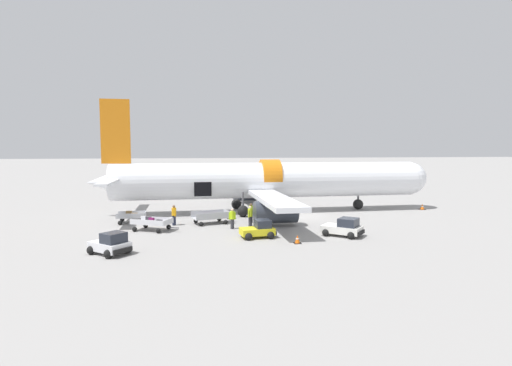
# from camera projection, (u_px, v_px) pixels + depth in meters

# --- Properties ---
(ground_plane) EXTENTS (500.00, 500.00, 0.00)m
(ground_plane) POSITION_uv_depth(u_px,v_px,m) (302.00, 216.00, 39.74)
(ground_plane) COLOR gray
(airplane) EXTENTS (36.30, 28.69, 11.55)m
(airplane) POSITION_uv_depth(u_px,v_px,m) (265.00, 181.00, 42.18)
(airplane) COLOR white
(airplane) RESTS_ON ground_plane
(baggage_tug_lead) EXTENTS (3.32, 3.20, 1.42)m
(baggage_tug_lead) POSITION_uv_depth(u_px,v_px,m) (344.00, 228.00, 30.71)
(baggage_tug_lead) COLOR silver
(baggage_tug_lead) RESTS_ON ground_plane
(baggage_tug_mid) EXTENTS (2.93, 2.88, 1.43)m
(baggage_tug_mid) POSITION_uv_depth(u_px,v_px,m) (111.00, 245.00, 25.41)
(baggage_tug_mid) COLOR silver
(baggage_tug_mid) RESTS_ON ground_plane
(baggage_tug_rear) EXTENTS (2.73, 2.10, 1.35)m
(baggage_tug_rear) POSITION_uv_depth(u_px,v_px,m) (259.00, 230.00, 30.18)
(baggage_tug_rear) COLOR yellow
(baggage_tug_rear) RESTS_ON ground_plane
(baggage_cart_loading) EXTENTS (4.20, 2.62, 1.11)m
(baggage_cart_loading) POSITION_uv_depth(u_px,v_px,m) (212.00, 217.00, 35.82)
(baggage_cart_loading) COLOR #B7BABF
(baggage_cart_loading) RESTS_ON ground_plane
(baggage_cart_queued) EXTENTS (3.97, 2.87, 1.12)m
(baggage_cart_queued) POSITION_uv_depth(u_px,v_px,m) (153.00, 224.00, 32.73)
(baggage_cart_queued) COLOR silver
(baggage_cart_queued) RESTS_ON ground_plane
(baggage_cart_empty) EXTENTS (3.46, 2.09, 1.09)m
(baggage_cart_empty) POSITION_uv_depth(u_px,v_px,m) (132.00, 217.00, 36.09)
(baggage_cart_empty) COLOR #B7BABF
(baggage_cart_empty) RESTS_ON ground_plane
(ground_crew_loader_a) EXTENTS (0.60, 0.41, 1.72)m
(ground_crew_loader_a) POSITION_uv_depth(u_px,v_px,m) (232.00, 218.00, 33.43)
(ground_crew_loader_a) COLOR #2D2D33
(ground_crew_loader_a) RESTS_ON ground_plane
(ground_crew_loader_b) EXTENTS (0.54, 0.61, 1.79)m
(ground_crew_loader_b) POSITION_uv_depth(u_px,v_px,m) (174.00, 215.00, 34.97)
(ground_crew_loader_b) COLOR #1E2338
(ground_crew_loader_b) RESTS_ON ground_plane
(ground_crew_driver) EXTENTS (0.49, 0.62, 1.76)m
(ground_crew_driver) POSITION_uv_depth(u_px,v_px,m) (251.00, 212.00, 36.26)
(ground_crew_driver) COLOR #1E2338
(ground_crew_driver) RESTS_ON ground_plane
(ground_crew_supervisor) EXTENTS (0.57, 0.57, 1.76)m
(ground_crew_supervisor) POSITION_uv_depth(u_px,v_px,m) (250.00, 216.00, 34.56)
(ground_crew_supervisor) COLOR #2D2D33
(ground_crew_supervisor) RESTS_ON ground_plane
(safety_cone_nose) EXTENTS (0.64, 0.64, 0.64)m
(safety_cone_nose) POSITION_uv_depth(u_px,v_px,m) (422.00, 207.00, 44.08)
(safety_cone_nose) COLOR black
(safety_cone_nose) RESTS_ON ground_plane
(safety_cone_engine_left) EXTENTS (0.52, 0.52, 0.62)m
(safety_cone_engine_left) POSITION_uv_depth(u_px,v_px,m) (297.00, 239.00, 28.33)
(safety_cone_engine_left) COLOR black
(safety_cone_engine_left) RESTS_ON ground_plane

